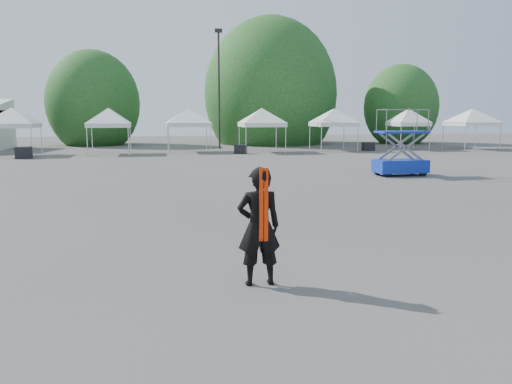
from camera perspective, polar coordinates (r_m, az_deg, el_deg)
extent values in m
plane|color=#474442|center=(10.65, 1.38, -6.40)|extent=(120.00, 120.00, 0.00)
cylinder|color=black|center=(42.40, -4.24, 11.38)|extent=(0.16, 0.16, 9.50)
cube|color=black|center=(42.91, -4.32, 17.92)|extent=(0.60, 0.25, 0.30)
cylinder|color=#382314|center=(50.39, -17.95, 6.45)|extent=(0.36, 0.36, 2.27)
ellipsoid|color=#174416|center=(50.37, -18.10, 9.63)|extent=(4.16, 4.16, 4.78)
cylinder|color=#382314|center=(50.33, 1.65, 7.16)|extent=(0.36, 0.36, 2.80)
ellipsoid|color=#174416|center=(50.35, 1.67, 11.09)|extent=(5.12, 5.12, 5.89)
cylinder|color=#382314|center=(52.95, 16.09, 6.53)|extent=(0.36, 0.36, 2.10)
ellipsoid|color=#174416|center=(52.93, 16.21, 9.32)|extent=(3.84, 3.84, 4.42)
cylinder|color=silver|center=(37.10, -24.26, 5.22)|extent=(0.06, 0.06, 2.00)
cylinder|color=silver|center=(40.02, -23.31, 5.48)|extent=(0.06, 0.06, 2.00)
cube|color=silver|center=(38.87, -26.03, 6.83)|extent=(3.19, 3.19, 0.30)
pyramid|color=silver|center=(38.87, -26.16, 8.67)|extent=(4.51, 4.51, 1.10)
cylinder|color=silver|center=(36.81, -18.74, 5.50)|extent=(0.06, 0.06, 2.00)
cylinder|color=silver|center=(36.56, -14.37, 5.67)|extent=(0.06, 0.06, 2.00)
cylinder|color=silver|center=(39.58, -18.23, 5.72)|extent=(0.06, 0.06, 2.00)
cylinder|color=silver|center=(39.35, -14.16, 5.88)|extent=(0.06, 0.06, 2.00)
cube|color=silver|center=(38.01, -16.44, 7.33)|extent=(3.00, 3.00, 0.30)
pyramid|color=silver|center=(38.01, -16.53, 9.21)|extent=(4.24, 4.24, 1.10)
cylinder|color=silver|center=(37.43, -9.93, 5.88)|extent=(0.06, 0.06, 2.00)
cylinder|color=silver|center=(37.64, -5.20, 5.99)|extent=(0.06, 0.06, 2.00)
cylinder|color=silver|center=(40.52, -10.04, 6.09)|extent=(0.06, 0.06, 2.00)
cylinder|color=silver|center=(40.71, -5.67, 6.19)|extent=(0.06, 0.06, 2.00)
cube|color=silver|center=(39.01, -7.74, 7.63)|extent=(3.29, 3.29, 0.30)
pyramid|color=silver|center=(39.01, -7.78, 9.47)|extent=(4.65, 4.65, 1.10)
cylinder|color=silver|center=(36.54, -1.16, 5.94)|extent=(0.06, 0.06, 2.00)
cylinder|color=silver|center=(37.19, 3.41, 5.98)|extent=(0.06, 0.06, 2.00)
cylinder|color=silver|center=(39.49, -1.93, 6.15)|extent=(0.06, 0.06, 2.00)
cylinder|color=silver|center=(40.09, 2.32, 6.18)|extent=(0.06, 0.06, 2.00)
cube|color=silver|center=(38.26, 0.67, 7.69)|extent=(3.19, 3.19, 0.30)
pyramid|color=silver|center=(38.26, 0.67, 9.56)|extent=(4.52, 4.52, 1.10)
cylinder|color=silver|center=(38.67, 7.48, 6.02)|extent=(0.06, 0.06, 2.00)
cylinder|color=silver|center=(39.72, 11.57, 5.99)|extent=(0.06, 0.06, 2.00)
cylinder|color=silver|center=(41.49, 6.16, 6.23)|extent=(0.06, 0.06, 2.00)
cylinder|color=silver|center=(42.47, 10.01, 6.20)|extent=(0.06, 0.06, 2.00)
cube|color=silver|center=(40.53, 8.84, 7.64)|extent=(3.17, 3.17, 0.30)
pyramid|color=silver|center=(40.53, 8.88, 9.41)|extent=(4.48, 4.48, 1.10)
cylinder|color=silver|center=(41.30, 16.21, 5.92)|extent=(0.06, 0.06, 2.00)
cylinder|color=silver|center=(42.51, 19.23, 5.85)|extent=(0.06, 0.06, 2.00)
cylinder|color=silver|center=(43.54, 14.69, 6.11)|extent=(0.06, 0.06, 2.00)
cylinder|color=silver|center=(44.69, 17.60, 6.05)|extent=(0.06, 0.06, 2.00)
cube|color=silver|center=(42.96, 17.00, 7.43)|extent=(2.71, 2.71, 0.30)
pyramid|color=silver|center=(42.96, 17.07, 9.09)|extent=(3.83, 3.83, 1.10)
cylinder|color=silver|center=(43.22, 22.79, 5.70)|extent=(0.06, 0.06, 2.00)
cylinder|color=silver|center=(45.06, 26.13, 5.59)|extent=(0.06, 0.06, 2.00)
cylinder|color=silver|center=(45.87, 20.59, 5.96)|extent=(0.06, 0.06, 2.00)
cylinder|color=silver|center=(47.60, 23.83, 5.85)|extent=(0.06, 0.06, 2.00)
cube|color=silver|center=(45.38, 23.41, 7.14)|extent=(3.35, 3.35, 0.30)
pyramid|color=silver|center=(45.38, 23.51, 8.72)|extent=(4.74, 4.74, 1.10)
imported|color=black|center=(8.17, 0.33, -3.98)|extent=(0.72, 0.47, 1.97)
cube|color=red|center=(7.90, 0.62, -1.50)|extent=(0.16, 0.03, 1.18)
cube|color=#0B2894|center=(24.26, 16.16, 2.87)|extent=(2.39, 1.22, 0.59)
cube|color=#0B2894|center=(24.16, 16.32, 6.60)|extent=(2.29, 1.17, 0.10)
cylinder|color=black|center=(23.44, 14.78, 2.07)|extent=(0.36, 0.15, 0.36)
cylinder|color=black|center=(24.29, 18.53, 2.13)|extent=(0.36, 0.15, 0.36)
cylinder|color=black|center=(24.32, 13.73, 2.34)|extent=(0.36, 0.15, 0.36)
cylinder|color=black|center=(25.14, 17.39, 2.40)|extent=(0.36, 0.15, 0.36)
cube|color=black|center=(35.97, -25.02, 4.09)|extent=(1.03, 0.83, 0.76)
cube|color=black|center=(36.75, -1.77, 4.91)|extent=(1.03, 0.93, 0.66)
cube|color=black|center=(40.78, 12.72, 5.10)|extent=(0.94, 0.76, 0.69)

